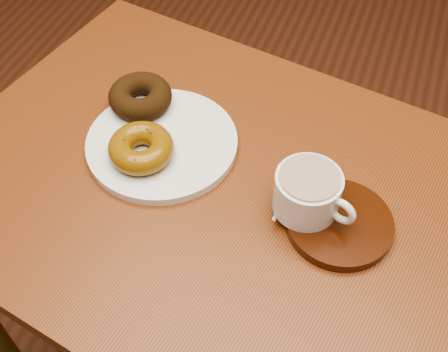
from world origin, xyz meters
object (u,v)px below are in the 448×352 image
(saucer, at_px, (339,223))
(cafe_table, at_px, (213,228))
(coffee_cup, at_px, (308,192))
(donut_plate, at_px, (162,143))

(saucer, bearing_deg, cafe_table, 174.99)
(saucer, relative_size, coffee_cup, 1.25)
(donut_plate, height_order, saucer, saucer)
(donut_plate, bearing_deg, coffee_cup, -11.54)
(coffee_cup, bearing_deg, cafe_table, -165.03)
(cafe_table, xyz_separation_m, coffee_cup, (0.15, -0.01, 0.18))
(coffee_cup, bearing_deg, saucer, 12.00)
(saucer, height_order, coffee_cup, coffee_cup)
(saucer, bearing_deg, coffee_cup, 172.80)
(cafe_table, bearing_deg, saucer, 5.62)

